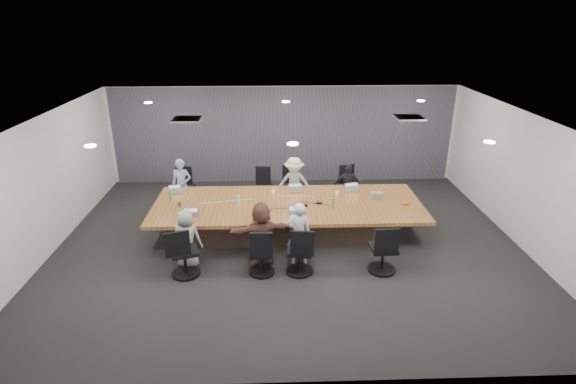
{
  "coord_description": "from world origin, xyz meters",
  "views": [
    {
      "loc": [
        -0.32,
        -8.74,
        4.74
      ],
      "look_at": [
        0.0,
        0.4,
        1.05
      ],
      "focal_mm": 28.0,
      "sensor_mm": 36.0,
      "label": 1
    }
  ],
  "objects_px": {
    "laptop_3": "(351,189)",
    "snack_packet": "(405,204)",
    "chair_7": "(383,252)",
    "person_5": "(262,234)",
    "chair_2": "(293,190)",
    "chair_6": "(300,254)",
    "canvas_bag": "(376,195)",
    "person_2": "(294,184)",
    "laptop_5": "(262,218)",
    "chair_5": "(261,255)",
    "conference_table": "(288,217)",
    "laptop_4": "(191,219)",
    "stapler": "(304,205)",
    "person_0": "(182,185)",
    "person_6": "(299,234)",
    "chair_0": "(185,191)",
    "bottle_clear": "(239,200)",
    "chair_1": "(264,191)",
    "mug_brown": "(179,204)",
    "laptop_2": "(295,189)",
    "bottle_green_right": "(333,203)",
    "laptop_6": "(297,218)",
    "person_4": "(187,238)",
    "laptop_0": "(177,191)",
    "person_3": "(347,186)",
    "chair_3": "(345,189)",
    "bottle_green_left": "(170,196)",
    "chair_4": "(184,255)"
  },
  "relations": [
    {
      "from": "bottle_clear",
      "to": "bottle_green_right",
      "type": "bearing_deg",
      "value": -6.61
    },
    {
      "from": "mug_brown",
      "to": "chair_6",
      "type": "bearing_deg",
      "value": -32.46
    },
    {
      "from": "chair_6",
      "to": "person_0",
      "type": "height_order",
      "value": "person_0"
    },
    {
      "from": "person_5",
      "to": "canvas_bag",
      "type": "xyz_separation_m",
      "value": [
        2.61,
        1.58,
        0.14
      ]
    },
    {
      "from": "chair_3",
      "to": "person_3",
      "type": "height_order",
      "value": "person_3"
    },
    {
      "from": "chair_5",
      "to": "snack_packet",
      "type": "distance_m",
      "value": 3.55
    },
    {
      "from": "chair_0",
      "to": "person_5",
      "type": "xyz_separation_m",
      "value": [
        2.05,
        -3.05,
        0.28
      ]
    },
    {
      "from": "person_0",
      "to": "chair_3",
      "type": "bearing_deg",
      "value": 5.45
    },
    {
      "from": "chair_1",
      "to": "laptop_2",
      "type": "xyz_separation_m",
      "value": [
        0.77,
        -0.9,
        0.38
      ]
    },
    {
      "from": "chair_0",
      "to": "canvas_bag",
      "type": "bearing_deg",
      "value": 172.53
    },
    {
      "from": "conference_table",
      "to": "laptop_4",
      "type": "bearing_deg",
      "value": -158.51
    },
    {
      "from": "laptop_6",
      "to": "person_4",
      "type": "bearing_deg",
      "value": -154.61
    },
    {
      "from": "chair_3",
      "to": "laptop_3",
      "type": "relative_size",
      "value": 2.39
    },
    {
      "from": "chair_7",
      "to": "chair_2",
      "type": "bearing_deg",
      "value": 112.64
    },
    {
      "from": "person_0",
      "to": "bottle_green_left",
      "type": "distance_m",
      "value": 1.17
    },
    {
      "from": "bottle_green_right",
      "to": "person_5",
      "type": "bearing_deg",
      "value": -145.92
    },
    {
      "from": "person_4",
      "to": "laptop_5",
      "type": "height_order",
      "value": "person_4"
    },
    {
      "from": "chair_7",
      "to": "bottle_green_right",
      "type": "distance_m",
      "value": 1.67
    },
    {
      "from": "chair_2",
      "to": "chair_6",
      "type": "height_order",
      "value": "chair_6"
    },
    {
      "from": "chair_0",
      "to": "laptop_0",
      "type": "distance_m",
      "value": 0.97
    },
    {
      "from": "laptop_3",
      "to": "snack_packet",
      "type": "height_order",
      "value": "snack_packet"
    },
    {
      "from": "chair_7",
      "to": "person_5",
      "type": "relative_size",
      "value": 0.63
    },
    {
      "from": "laptop_3",
      "to": "laptop_6",
      "type": "bearing_deg",
      "value": 39.79
    },
    {
      "from": "laptop_4",
      "to": "canvas_bag",
      "type": "distance_m",
      "value": 4.21
    },
    {
      "from": "person_0",
      "to": "person_6",
      "type": "height_order",
      "value": "person_0"
    },
    {
      "from": "chair_2",
      "to": "chair_1",
      "type": "bearing_deg",
      "value": 19.3
    },
    {
      "from": "person_3",
      "to": "mug_brown",
      "type": "distance_m",
      "value": 4.22
    },
    {
      "from": "laptop_4",
      "to": "bottle_green_left",
      "type": "relative_size",
      "value": 1.26
    },
    {
      "from": "chair_1",
      "to": "person_0",
      "type": "relative_size",
      "value": 0.54
    },
    {
      "from": "person_4",
      "to": "laptop_6",
      "type": "relative_size",
      "value": 4.04
    },
    {
      "from": "person_6",
      "to": "laptop_2",
      "type": "bearing_deg",
      "value": -94.41
    },
    {
      "from": "person_2",
      "to": "laptop_5",
      "type": "height_order",
      "value": "person_2"
    },
    {
      "from": "laptop_2",
      "to": "bottle_green_right",
      "type": "height_order",
      "value": "bottle_green_right"
    },
    {
      "from": "snack_packet",
      "to": "laptop_2",
      "type": "bearing_deg",
      "value": 158.16
    },
    {
      "from": "chair_1",
      "to": "chair_2",
      "type": "distance_m",
      "value": 0.77
    },
    {
      "from": "person_2",
      "to": "laptop_4",
      "type": "height_order",
      "value": "person_2"
    },
    {
      "from": "person_4",
      "to": "chair_5",
      "type": "bearing_deg",
      "value": 176.07
    },
    {
      "from": "laptop_3",
      "to": "stapler",
      "type": "height_order",
      "value": "stapler"
    },
    {
      "from": "conference_table",
      "to": "bottle_clear",
      "type": "relative_size",
      "value": 27.07
    },
    {
      "from": "person_3",
      "to": "person_5",
      "type": "height_order",
      "value": "person_5"
    },
    {
      "from": "bottle_clear",
      "to": "canvas_bag",
      "type": "bearing_deg",
      "value": 5.38
    },
    {
      "from": "chair_7",
      "to": "canvas_bag",
      "type": "bearing_deg",
      "value": 79.92
    },
    {
      "from": "chair_7",
      "to": "bottle_clear",
      "type": "relative_size",
      "value": 3.81
    },
    {
      "from": "person_2",
      "to": "snack_packet",
      "type": "distance_m",
      "value": 2.84
    },
    {
      "from": "chair_5",
      "to": "laptop_0",
      "type": "xyz_separation_m",
      "value": [
        -2.05,
        2.5,
        0.36
      ]
    },
    {
      "from": "laptop_3",
      "to": "snack_packet",
      "type": "xyz_separation_m",
      "value": [
        1.05,
        -0.96,
        0.01
      ]
    },
    {
      "from": "chair_4",
      "to": "laptop_5",
      "type": "relative_size",
      "value": 2.95
    },
    {
      "from": "stapler",
      "to": "laptop_3",
      "type": "bearing_deg",
      "value": 43.26
    },
    {
      "from": "chair_0",
      "to": "canvas_bag",
      "type": "height_order",
      "value": "canvas_bag"
    },
    {
      "from": "laptop_3",
      "to": "laptop_6",
      "type": "distance_m",
      "value": 2.12
    }
  ]
}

